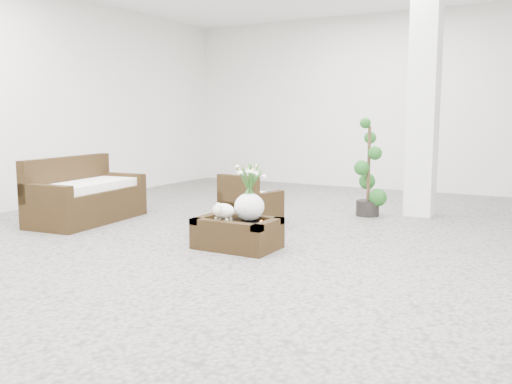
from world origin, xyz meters
The scene contains 9 objects.
ground centered at (0.00, 0.00, 0.00)m, with size 11.00×11.00×0.00m, color gray.
column centered at (1.20, 2.80, 1.75)m, with size 0.40×0.40×3.50m, color white.
coffee_table centered at (-0.10, -0.36, 0.16)m, with size 0.90×0.60×0.31m, color #35240F.
sheep_figurine centered at (-0.22, -0.46, 0.42)m, with size 0.28×0.23×0.21m, color white.
planter_narcissus centered at (0.00, -0.26, 0.71)m, with size 0.44×0.44×0.80m, color white, non-canonical shape.
tealight centered at (0.20, -0.34, 0.33)m, with size 0.04×0.04×0.03m, color white.
armchair centered at (-0.63, 0.87, 0.36)m, with size 0.67×0.64×0.71m, color #35240F.
loveseat centered at (-2.79, -0.01, 0.46)m, with size 1.71×0.82×0.91m, color #35240F.
topiary centered at (0.53, 2.37, 0.72)m, with size 0.38×0.38×1.43m, color #174716, non-canonical shape.
Camera 1 is at (3.11, -5.64, 1.49)m, focal length 39.17 mm.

